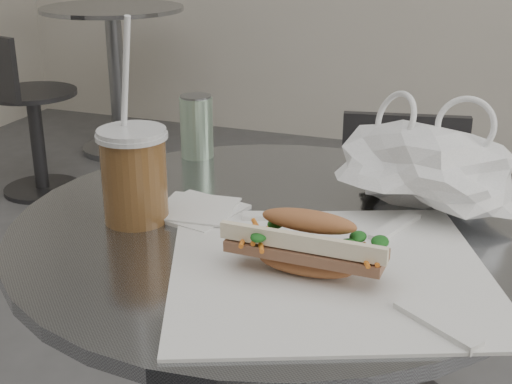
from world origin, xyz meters
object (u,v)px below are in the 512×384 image
(bg_table, at_px, (116,63))
(chair_far, at_px, (397,290))
(bg_chair, at_px, (28,124))
(banh_mi, at_px, (307,245))
(cafe_table, at_px, (271,381))
(iced_coffee, at_px, (134,174))
(sunglasses, at_px, (397,175))
(drink_can, at_px, (197,126))

(bg_table, relative_size, chair_far, 1.03)
(bg_chair, distance_m, banh_mi, 2.45)
(cafe_table, distance_m, bg_chair, 2.25)
(bg_chair, height_order, iced_coffee, iced_coffee)
(cafe_table, relative_size, iced_coffee, 2.57)
(bg_table, height_order, chair_far, bg_table)
(bg_chair, relative_size, sunglasses, 6.53)
(sunglasses, bearing_deg, chair_far, 53.70)
(bg_chair, bearing_deg, sunglasses, -22.10)
(bg_table, bearing_deg, drink_can, -55.06)
(sunglasses, bearing_deg, bg_chair, 101.33)
(cafe_table, bearing_deg, drink_can, 133.80)
(cafe_table, relative_size, banh_mi, 3.12)
(bg_table, bearing_deg, iced_coffee, -58.02)
(iced_coffee, relative_size, sunglasses, 2.70)
(bg_table, bearing_deg, banh_mi, -54.10)
(banh_mi, bearing_deg, chair_far, 90.95)
(bg_table, bearing_deg, bg_chair, -93.68)
(cafe_table, bearing_deg, bg_table, 126.03)
(bg_chair, xyz_separation_m, banh_mi, (1.74, -1.67, 0.46))
(chair_far, height_order, sunglasses, sunglasses)
(cafe_table, distance_m, bg_table, 2.72)
(chair_far, bearing_deg, bg_table, -54.19)
(cafe_table, relative_size, bg_chair, 1.06)
(banh_mi, height_order, sunglasses, banh_mi)
(banh_mi, bearing_deg, drink_can, 131.99)
(bg_table, relative_size, bg_chair, 1.03)
(banh_mi, height_order, drink_can, drink_can)
(chair_far, bearing_deg, sunglasses, 84.47)
(cafe_table, height_order, drink_can, drink_can)
(bg_table, xyz_separation_m, chair_far, (1.70, -1.57, -0.14))
(cafe_table, bearing_deg, iced_coffee, -163.14)
(cafe_table, bearing_deg, sunglasses, 55.40)
(cafe_table, height_order, banh_mi, banh_mi)
(iced_coffee, bearing_deg, sunglasses, 38.41)
(cafe_table, relative_size, sunglasses, 6.93)
(cafe_table, distance_m, banh_mi, 0.36)
(cafe_table, xyz_separation_m, bg_chair, (-1.64, 1.53, -0.14))
(sunglasses, bearing_deg, banh_mi, -140.46)
(chair_far, relative_size, iced_coffee, 2.42)
(chair_far, bearing_deg, banh_mi, 78.08)
(cafe_table, height_order, bg_table, same)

